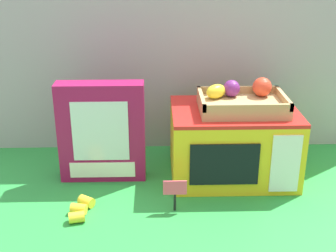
{
  "coord_description": "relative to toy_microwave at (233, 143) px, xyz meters",
  "views": [
    {
      "loc": [
        -0.1,
        -1.35,
        0.75
      ],
      "look_at": [
        -0.06,
        0.04,
        0.18
      ],
      "focal_mm": 48.83,
      "sensor_mm": 36.0,
      "label": 1
    }
  ],
  "objects": [
    {
      "name": "price_sign",
      "position": [
        -0.2,
        -0.22,
        -0.05
      ],
      "size": [
        0.07,
        0.01,
        0.1
      ],
      "color": "black",
      "rests_on": "ground"
    },
    {
      "name": "loose_toy_banana",
      "position": [
        -0.48,
        -0.23,
        -0.1
      ],
      "size": [
        0.07,
        0.13,
        0.03
      ],
      "color": "yellow",
      "rests_on": "ground"
    },
    {
      "name": "food_groups_crate",
      "position": [
        0.02,
        -0.0,
        0.15
      ],
      "size": [
        0.28,
        0.19,
        0.09
      ],
      "color": "tan",
      "rests_on": "toy_microwave"
    },
    {
      "name": "cookie_set_box",
      "position": [
        -0.44,
        -0.01,
        0.05
      ],
      "size": [
        0.28,
        0.07,
        0.33
      ],
      "color": "#99144C",
      "rests_on": "ground"
    },
    {
      "name": "toy_microwave",
      "position": [
        0.0,
        0.0,
        0.0
      ],
      "size": [
        0.41,
        0.3,
        0.24
      ],
      "color": "yellow",
      "rests_on": "ground"
    },
    {
      "name": "display_back_panel",
      "position": [
        -0.15,
        0.26,
        0.28
      ],
      "size": [
        1.61,
        0.03,
        0.8
      ],
      "primitive_type": "cube",
      "color": "#A0A3A8",
      "rests_on": "ground"
    },
    {
      "name": "ground_plane",
      "position": [
        -0.15,
        -0.04,
        -0.12
      ],
      "size": [
        1.7,
        1.7,
        0.0
      ],
      "primitive_type": "plane",
      "color": "green",
      "rests_on": "ground"
    }
  ]
}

